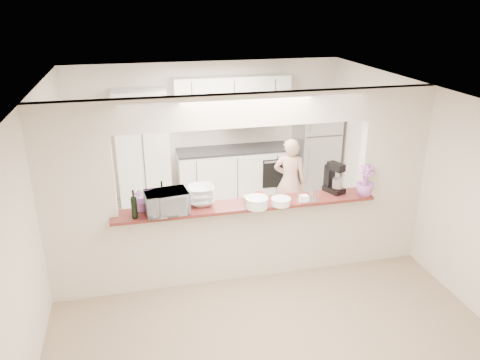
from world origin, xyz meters
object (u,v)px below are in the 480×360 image
object	(u,v)px
toaster_oven	(166,202)
person	(290,182)
refrigerator	(316,148)
stand_mixer	(334,179)

from	to	relation	value
toaster_oven	person	world-z (taller)	person
refrigerator	stand_mixer	xyz separation A→B (m)	(-0.81, -2.59, 0.43)
stand_mixer	toaster_oven	bearing A→B (deg)	-175.87
toaster_oven	stand_mixer	bearing A→B (deg)	-2.27
toaster_oven	stand_mixer	distance (m)	2.27
refrigerator	person	bearing A→B (deg)	-127.24
refrigerator	person	size ratio (longest dim) A/B	1.17
refrigerator	person	world-z (taller)	refrigerator
toaster_oven	stand_mixer	world-z (taller)	stand_mixer
toaster_oven	person	size ratio (longest dim) A/B	0.35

